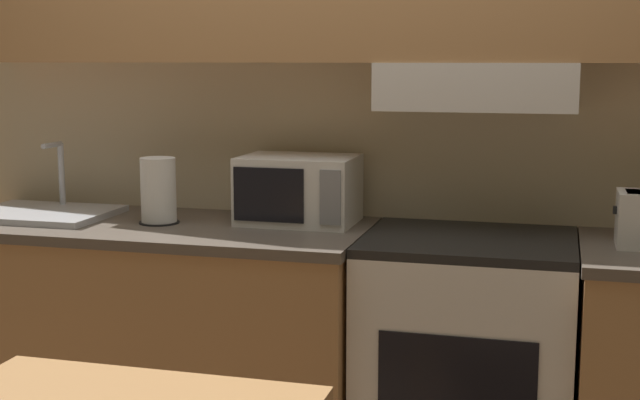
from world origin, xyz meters
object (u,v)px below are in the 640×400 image
at_px(sink_basin, 42,212).
at_px(stove_range, 466,369).
at_px(paper_towel_roll, 158,191).
at_px(microwave, 299,190).

bearing_deg(sink_basin, stove_range, 0.83).
bearing_deg(paper_towel_roll, stove_range, 1.59).
distance_m(stove_range, paper_towel_roll, 1.26).
relative_size(stove_range, microwave, 2.23).
distance_m(stove_range, microwave, 0.86).
bearing_deg(microwave, stove_range, -9.96).
bearing_deg(stove_range, paper_towel_roll, -178.41).
xyz_separation_m(stove_range, microwave, (-0.63, 0.11, 0.58)).
bearing_deg(microwave, sink_basin, -172.21).
relative_size(stove_range, sink_basin, 1.77).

